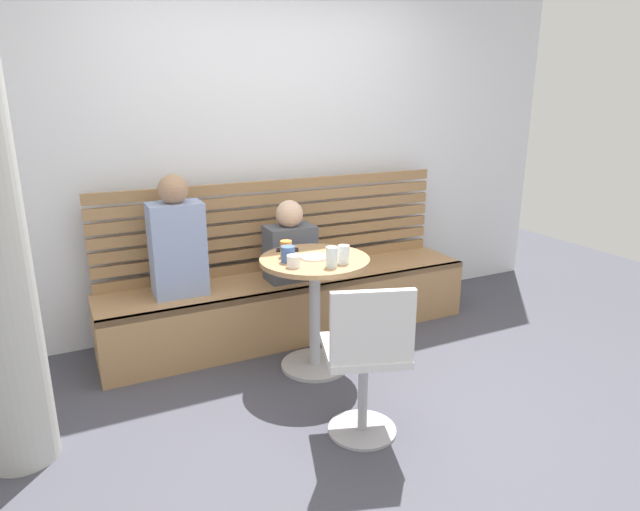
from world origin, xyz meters
name	(u,v)px	position (x,y,z in m)	size (l,w,h in m)	color
ground	(379,414)	(0.00, 0.00, 0.00)	(8.00, 8.00, 0.00)	#42424C
back_wall	(266,130)	(0.00, 1.64, 1.45)	(5.20, 0.10, 2.90)	silver
booth_bench	(292,305)	(0.00, 1.20, 0.22)	(2.70, 0.52, 0.44)	#A87C51
booth_backrest	(278,224)	(0.00, 1.44, 0.78)	(2.65, 0.04, 0.67)	#9A7249
cafe_table	(315,292)	(-0.08, 0.66, 0.52)	(0.68, 0.68, 0.74)	#ADADB2
white_chair	(367,357)	(-0.18, -0.15, 0.46)	(0.51, 0.51, 0.85)	#ADADB2
person_adult	(177,242)	(-0.79, 1.20, 0.80)	(0.34, 0.22, 0.79)	#8C9EC6
person_child_left	(290,245)	(-0.02, 1.17, 0.69)	(0.34, 0.22, 0.57)	#4C515B
cup_mug_blue	(288,254)	(-0.25, 0.66, 0.79)	(0.08, 0.08, 0.10)	#3D5B9E
cup_glass_tall	(332,257)	(-0.06, 0.45, 0.80)	(0.07, 0.07, 0.12)	silver
cup_tumbler_orange	(286,249)	(-0.22, 0.76, 0.79)	(0.07, 0.07, 0.10)	orange
cup_water_clear	(344,254)	(0.03, 0.48, 0.80)	(0.07, 0.07, 0.11)	white
cup_ceramic_white	(294,261)	(-0.26, 0.55, 0.78)	(0.08, 0.08, 0.07)	white
plate_small	(314,257)	(-0.08, 0.66, 0.75)	(0.17, 0.17, 0.01)	white
phone_on_table	(287,250)	(-0.16, 0.88, 0.74)	(0.07, 0.14, 0.01)	black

